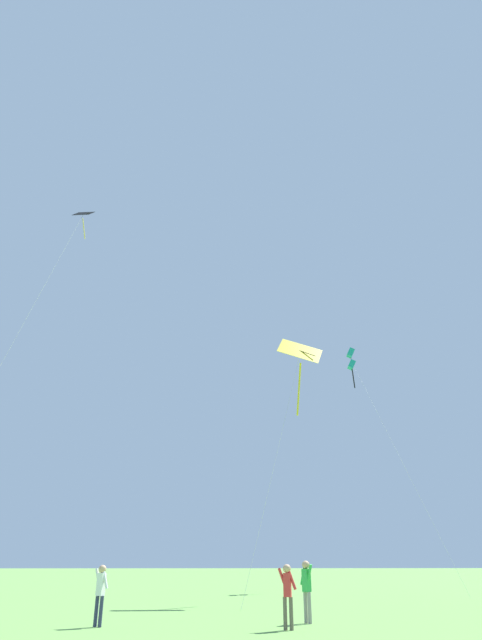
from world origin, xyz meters
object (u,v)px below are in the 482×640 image
Objects in this scene: person_with_spool at (287,590)px; person_near_tree at (101,589)px; kite_teal_box at (351,360)px; kite_black_large at (75,232)px; kite_yellow_diamond at (299,364)px; person_foreground_watcher at (307,585)px.

person_near_tree is at bearing 168.44° from person_with_spool.
kite_teal_box is 24.56m from kite_black_large.
kite_black_large is at bearing 116.76° from person_near_tree.
person_with_spool is at bearing -11.56° from person_near_tree.
kite_yellow_diamond is at bearing -117.43° from kite_teal_box.
kite_yellow_diamond is 18.25m from person_near_tree.
person_with_spool reaches higher than person_near_tree.
kite_yellow_diamond reaches higher than person_with_spool.
kite_teal_box is at bearing 70.21° from person_foreground_watcher.
kite_yellow_diamond is 17.33m from person_with_spool.
kite_black_large is (-20.20, -13.64, 3.02)m from kite_teal_box.
kite_yellow_diamond is 8.65× the size of person_near_tree.
person_near_tree is 0.99× the size of person_with_spool.
person_with_spool is (-2.82, -12.86, -11.28)m from kite_yellow_diamond.
kite_yellow_diamond is 15.90m from person_foreground_watcher.
kite_teal_box is at bearing 69.80° from person_with_spool.
person_near_tree is at bearing -121.17° from kite_teal_box.
kite_black_large is 24.59m from person_foreground_watcher.
person_foreground_watcher is (-8.55, -23.76, -16.13)m from kite_teal_box.
kite_black_large is at bearing -175.87° from kite_yellow_diamond.
person_near_tree is 5.49m from person_with_spool.
kite_yellow_diamond reaches higher than person_foreground_watcher.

